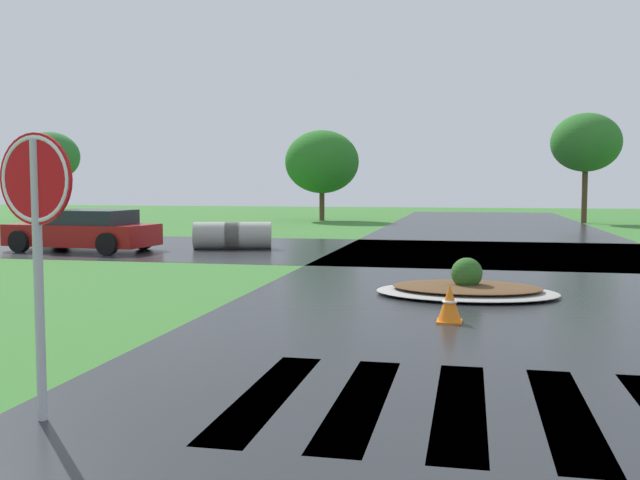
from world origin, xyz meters
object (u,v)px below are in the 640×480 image
(stop_sign, at_px, (36,209))
(drainage_pipe_stack, at_px, (233,236))
(car_white_sedan, at_px, (85,231))
(traffic_cone, at_px, (450,304))
(median_island, at_px, (467,288))

(stop_sign, height_order, drainage_pipe_stack, stop_sign)
(car_white_sedan, height_order, drainage_pipe_stack, car_white_sedan)
(traffic_cone, bearing_deg, median_island, 85.11)
(drainage_pipe_stack, bearing_deg, traffic_cone, -56.89)
(median_island, xyz_separation_m, car_white_sedan, (-11.28, 6.45, 0.47))
(stop_sign, distance_m, car_white_sedan, 16.22)
(stop_sign, height_order, median_island, stop_sign)
(stop_sign, distance_m, median_island, 8.62)
(stop_sign, bearing_deg, car_white_sedan, 129.91)
(car_white_sedan, bearing_deg, stop_sign, 123.94)
(stop_sign, relative_size, median_island, 0.74)
(median_island, relative_size, drainage_pipe_stack, 1.29)
(stop_sign, distance_m, drainage_pipe_stack, 16.13)
(stop_sign, relative_size, traffic_cone, 4.34)
(median_island, relative_size, car_white_sedan, 0.72)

